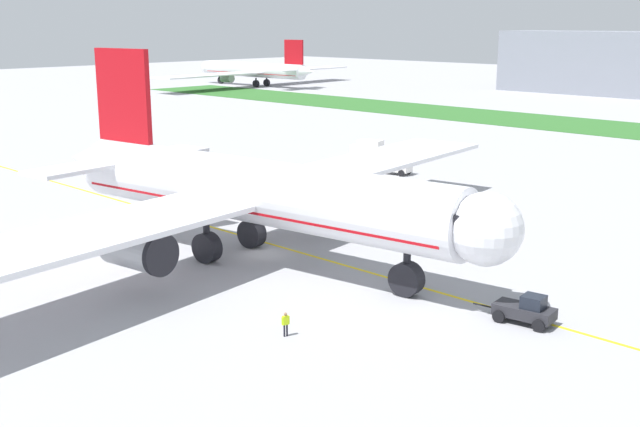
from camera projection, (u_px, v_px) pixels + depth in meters
ground_plane at (264, 253)px, 72.04m from camera, size 600.00×600.00×0.00m
apron_taxi_line at (284, 248)px, 73.81m from camera, size 280.00×0.36×0.01m
airliner_foreground at (250, 192)px, 68.83m from camera, size 50.08×78.70×18.19m
pushback_tug at (526, 310)px, 55.15m from camera, size 6.05×2.75×2.15m
ground_crew_wingwalker_port at (286, 322)px, 52.83m from camera, size 0.38×0.57×1.70m
service_truck_baggage_loader at (394, 162)px, 109.30m from camera, size 5.11×3.11×3.14m
service_truck_fuel_bowser at (368, 149)px, 121.24m from camera, size 5.22×3.26×3.01m
parked_airliner_far_left at (256, 70)px, 257.84m from camera, size 50.80×81.71×15.23m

